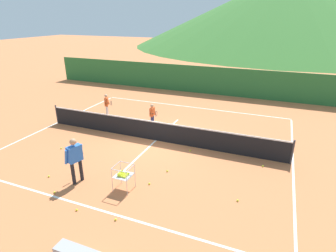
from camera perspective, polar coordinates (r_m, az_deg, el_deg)
ground_plane at (r=13.18m, az=-2.54°, el=-3.00°), size 120.00×120.00×0.00m
line_baseline_near at (r=9.33m, az=-16.62°, el=-15.67°), size 12.13×0.08×0.01m
line_baseline_far at (r=18.04m, az=4.83°, el=3.96°), size 12.13×0.08×0.01m
line_sideline_west at (r=16.48m, az=-22.12°, el=0.58°), size 0.08×10.86×0.01m
line_sideline_east at (r=12.22m, az=24.55°, el=-7.25°), size 0.08×10.86×0.01m
line_service_center at (r=13.18m, az=-2.54°, el=-2.99°), size 0.08×6.09×0.01m
tennis_net at (r=12.98m, az=-2.57°, el=-1.00°), size 12.01×0.08×1.05m
instructor at (r=10.10m, az=-18.78°, el=-6.01°), size 0.46×0.84×1.70m
student_0 at (r=16.54m, az=-12.62°, el=4.70°), size 0.61×0.54×1.32m
student_1 at (r=14.56m, az=-3.26°, el=2.69°), size 0.44×0.59×1.26m
ball_cart at (r=9.50m, az=-9.35°, el=-9.91°), size 0.58×0.58×0.90m
tennis_ball_0 at (r=9.41m, az=14.29°, el=-14.78°), size 0.07×0.07×0.07m
tennis_ball_1 at (r=13.23m, az=-21.33°, el=-4.34°), size 0.07×0.07×0.07m
tennis_ball_2 at (r=8.59m, az=-10.86°, el=-18.55°), size 0.07×0.07×0.07m
tennis_ball_3 at (r=9.94m, az=-3.90°, el=-11.87°), size 0.07×0.07×0.07m
tennis_ball_4 at (r=12.19m, az=4.63°, el=-5.07°), size 0.07×0.07×0.07m
tennis_ball_5 at (r=10.24m, az=-22.54°, el=-12.62°), size 0.07×0.07×0.07m
tennis_ball_6 at (r=10.64m, az=-0.16°, el=-9.33°), size 0.07×0.07×0.07m
tennis_ball_7 at (r=9.21m, az=-18.47°, el=-16.22°), size 0.07×0.07×0.07m
tennis_ball_8 at (r=11.22m, az=-23.53°, el=-9.58°), size 0.07×0.07×0.07m
tennis_ball_9 at (r=11.57m, az=19.12°, el=-7.89°), size 0.07×0.07×0.07m
windscreen_fence at (r=21.15m, az=7.94°, el=9.41°), size 26.69×0.08×2.06m
hill_0 at (r=61.36m, az=23.80°, el=21.30°), size 58.48×58.48×13.29m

